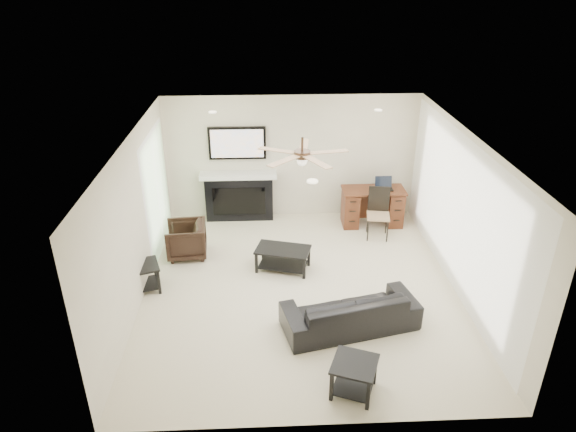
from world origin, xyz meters
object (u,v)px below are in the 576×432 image
coffee_table (283,259)px  sofa (350,311)px  armchair (186,240)px  fireplace_unit (238,175)px  desk (372,207)px

coffee_table → sofa: bearing=-45.2°
armchair → fireplace_unit: bearing=143.2°
sofa → armchair: 3.37m
sofa → armchair: size_ratio=2.78×
sofa → desk: size_ratio=1.58×
coffee_table → armchair: bearing=177.5°
coffee_table → desk: desk is taller
armchair → fireplace_unit: (0.89, 1.44, 0.64)m
fireplace_unit → desk: size_ratio=1.57×
armchair → desk: bearing=101.9°
desk → fireplace_unit: bearing=172.0°
sofa → desk: 3.35m
coffee_table → desk: bearing=56.8°
fireplace_unit → coffee_table: bearing=-67.9°
armchair → desk: (3.54, 1.07, 0.07)m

